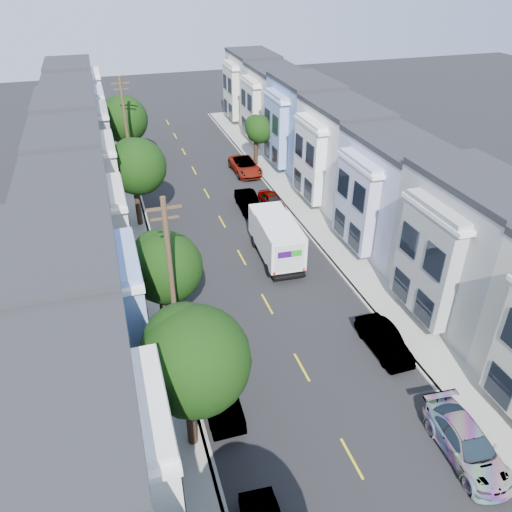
{
  "coord_description": "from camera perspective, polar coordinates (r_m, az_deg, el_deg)",
  "views": [
    {
      "loc": [
        -8.33,
        -18.38,
        19.35
      ],
      "look_at": [
        0.01,
        8.45,
        2.2
      ],
      "focal_mm": 35.0,
      "sensor_mm": 36.0,
      "label": 1
    }
  ],
  "objects": [
    {
      "name": "parked_right_b",
      "position": [
        29.29,
        14.42,
        -9.35
      ],
      "size": [
        1.56,
        4.24,
        1.4
      ],
      "primitive_type": "imported",
      "rotation": [
        0.0,
        0.0,
        0.02
      ],
      "color": "silver",
      "rests_on": "ground"
    },
    {
      "name": "road_slab",
      "position": [
        39.47,
        -2.85,
        2.02
      ],
      "size": [
        12.0,
        70.0,
        0.02
      ],
      "primitive_type": "cube",
      "color": "black",
      "rests_on": "ground"
    },
    {
      "name": "curb_left",
      "position": [
        38.61,
        -11.56,
        0.75
      ],
      "size": [
        0.3,
        70.0,
        0.15
      ],
      "primitive_type": "cube",
      "color": "gray",
      "rests_on": "ground"
    },
    {
      "name": "curb_right",
      "position": [
        41.14,
        5.33,
        3.32
      ],
      "size": [
        0.3,
        70.0,
        0.15
      ],
      "primitive_type": "cube",
      "color": "gray",
      "rests_on": "ground"
    },
    {
      "name": "sidewalk_right",
      "position": [
        41.61,
        6.99,
        3.56
      ],
      "size": [
        2.6,
        70.0,
        0.15
      ],
      "primitive_type": "cube",
      "color": "gray",
      "rests_on": "ground"
    },
    {
      "name": "tree_far_r",
      "position": [
        52.74,
        0.3,
        14.21
      ],
      "size": [
        2.88,
        2.88,
        5.25
      ],
      "color": "black",
      "rests_on": "ground"
    },
    {
      "name": "utility_pole_near",
      "position": [
        24.92,
        -9.52,
        -3.83
      ],
      "size": [
        1.6,
        0.26,
        10.0
      ],
      "color": "#42301E",
      "rests_on": "ground"
    },
    {
      "name": "tree_b",
      "position": [
        21.09,
        -7.26,
        -11.86
      ],
      "size": [
        4.7,
        4.7,
        7.35
      ],
      "color": "black",
      "rests_on": "ground"
    },
    {
      "name": "townhouse_row_right",
      "position": [
        43.22,
        11.62,
        4.12
      ],
      "size": [
        5.0,
        70.0,
        8.5
      ],
      "primitive_type": "cube",
      "color": "#B0B2D0",
      "rests_on": "ground"
    },
    {
      "name": "utility_pole_far",
      "position": [
        48.54,
        -14.52,
        13.43
      ],
      "size": [
        1.6,
        0.26,
        10.0
      ],
      "color": "#42301E",
      "rests_on": "ground"
    },
    {
      "name": "parked_right_d",
      "position": [
        51.52,
        -1.23,
        10.23
      ],
      "size": [
        2.5,
        5.35,
        1.48
      ],
      "primitive_type": "imported",
      "rotation": [
        0.0,
        0.0,
        0.01
      ],
      "color": "#0E0E41",
      "rests_on": "ground"
    },
    {
      "name": "fedex_truck",
      "position": [
        36.03,
        2.31,
        2.17
      ],
      "size": [
        2.54,
        6.61,
        3.17
      ],
      "rotation": [
        0.0,
        0.0,
        -0.05
      ],
      "color": "white",
      "rests_on": "ground"
    },
    {
      "name": "townhouse_row_left",
      "position": [
        38.68,
        -19.02,
        -0.51
      ],
      "size": [
        5.0,
        70.0,
        8.5
      ],
      "primitive_type": "cube",
      "color": "#B0B2D0",
      "rests_on": "ground"
    },
    {
      "name": "tree_d",
      "position": [
        40.47,
        -13.48,
        9.85
      ],
      "size": [
        4.45,
        4.45,
        7.3
      ],
      "color": "black",
      "rests_on": "ground"
    },
    {
      "name": "parked_left_d",
      "position": [
        35.36,
        -9.12,
        -0.74
      ],
      "size": [
        1.66,
        4.62,
        1.54
      ],
      "primitive_type": "imported",
      "rotation": [
        0.0,
        0.0,
        0.01
      ],
      "color": "#480E0A",
      "rests_on": "ground"
    },
    {
      "name": "lead_sedan",
      "position": [
        43.78,
        -0.93,
        6.22
      ],
      "size": [
        1.71,
        4.38,
        1.44
      ],
      "primitive_type": "imported",
      "rotation": [
        0.0,
        0.0,
        -0.04
      ],
      "color": "black",
      "rests_on": "ground"
    },
    {
      "name": "parked_right_c",
      "position": [
        44.28,
        1.79,
        6.38
      ],
      "size": [
        1.74,
        3.95,
        1.25
      ],
      "primitive_type": "imported",
      "rotation": [
        0.0,
        0.0,
        0.07
      ],
      "color": "black",
      "rests_on": "ground"
    },
    {
      "name": "tree_e",
      "position": [
        53.1,
        -14.96,
        14.81
      ],
      "size": [
        4.7,
        4.7,
        7.46
      ],
      "color": "black",
      "rests_on": "ground"
    },
    {
      "name": "sidewalk_left",
      "position": [
        38.56,
        -13.47,
        0.46
      ],
      "size": [
        2.6,
        70.0,
        0.15
      ],
      "primitive_type": "cube",
      "color": "gray",
      "rests_on": "ground"
    },
    {
      "name": "parked_right_a",
      "position": [
        25.38,
        22.95,
        -19.18
      ],
      "size": [
        2.37,
        5.0,
        1.46
      ],
      "primitive_type": "imported",
      "rotation": [
        0.0,
        0.0,
        -0.07
      ],
      "color": "#303238",
      "rests_on": "ground"
    },
    {
      "name": "ground",
      "position": [
        27.96,
        5.25,
        -12.57
      ],
      "size": [
        160.0,
        160.0,
        0.0
      ],
      "primitive_type": "plane",
      "color": "black",
      "rests_on": "ground"
    },
    {
      "name": "parked_left_c",
      "position": [
        25.51,
        -4.23,
        -15.5
      ],
      "size": [
        1.64,
        4.55,
        1.51
      ],
      "primitive_type": "imported",
      "rotation": [
        0.0,
        0.0,
        -0.01
      ],
      "color": "#9F9F9F",
      "rests_on": "ground"
    },
    {
      "name": "tree_c",
      "position": [
        27.96,
        -10.44,
        -1.38
      ],
      "size": [
        4.09,
        4.09,
        6.52
      ],
      "color": "black",
      "rests_on": "ground"
    },
    {
      "name": "centerline",
      "position": [
        39.47,
        -2.85,
        2.01
      ],
      "size": [
        0.12,
        70.0,
        0.01
      ],
      "primitive_type": "cube",
      "color": "gold",
      "rests_on": "ground"
    }
  ]
}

